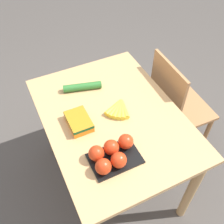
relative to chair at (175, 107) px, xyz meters
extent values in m
plane|color=#4C4742|center=(0.10, -0.59, -0.48)|extent=(12.00, 12.00, 0.00)
cube|color=tan|center=(0.10, -0.59, 0.28)|extent=(1.08, 0.79, 0.03)
cylinder|color=tan|center=(-0.38, -0.93, -0.10)|extent=(0.06, 0.06, 0.74)
cylinder|color=tan|center=(-0.38, -0.26, -0.10)|extent=(0.06, 0.06, 0.74)
cylinder|color=tan|center=(0.58, -0.26, -0.10)|extent=(0.06, 0.06, 0.74)
cube|color=#A87547|center=(0.00, 0.07, -0.04)|extent=(0.43, 0.41, 0.03)
cube|color=#A87547|center=(0.00, -0.12, 0.21)|extent=(0.39, 0.03, 0.47)
cylinder|color=#A87547|center=(0.19, 0.23, -0.26)|extent=(0.04, 0.04, 0.42)
cylinder|color=#A87547|center=(-0.17, 0.24, -0.26)|extent=(0.04, 0.04, 0.42)
cylinder|color=#A87547|center=(0.18, -0.11, -0.26)|extent=(0.04, 0.04, 0.42)
cylinder|color=#A87547|center=(-0.18, -0.09, -0.26)|extent=(0.04, 0.04, 0.42)
sphere|color=brown|center=(0.04, -0.50, 0.31)|extent=(0.03, 0.03, 0.03)
cylinder|color=yellow|center=(0.06, -0.56, 0.31)|extent=(0.08, 0.14, 0.03)
cylinder|color=yellow|center=(0.08, -0.56, 0.31)|extent=(0.10, 0.14, 0.03)
cylinder|color=yellow|center=(0.09, -0.55, 0.31)|extent=(0.12, 0.12, 0.03)
cylinder|color=yellow|center=(0.09, -0.54, 0.31)|extent=(0.13, 0.11, 0.03)
cylinder|color=yellow|center=(0.10, -0.53, 0.31)|extent=(0.14, 0.09, 0.03)
cylinder|color=yellow|center=(0.11, -0.51, 0.31)|extent=(0.14, 0.06, 0.03)
cube|color=black|center=(0.38, -0.71, 0.30)|extent=(0.18, 0.26, 0.01)
sphere|color=red|center=(0.34, -0.80, 0.35)|extent=(0.08, 0.08, 0.08)
sphere|color=red|center=(0.42, -0.80, 0.35)|extent=(0.08, 0.08, 0.08)
sphere|color=red|center=(0.34, -0.71, 0.35)|extent=(0.08, 0.08, 0.08)
sphere|color=red|center=(0.42, -0.71, 0.35)|extent=(0.08, 0.08, 0.08)
sphere|color=red|center=(0.34, -0.63, 0.35)|extent=(0.08, 0.08, 0.08)
cube|color=orange|center=(0.08, -0.80, 0.32)|extent=(0.17, 0.12, 0.05)
cube|color=#145123|center=(0.08, -0.80, 0.34)|extent=(0.18, 0.12, 0.02)
cylinder|color=#2D702D|center=(-0.19, -0.67, 0.32)|extent=(0.11, 0.25, 0.05)
camera|label=1|loc=(1.04, -1.05, 1.47)|focal=42.00mm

